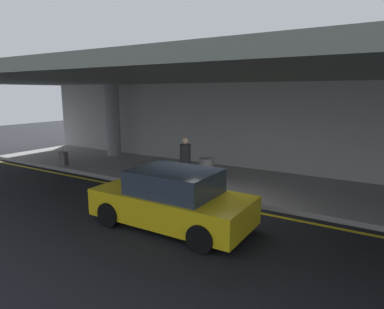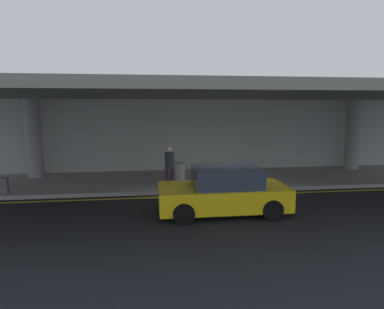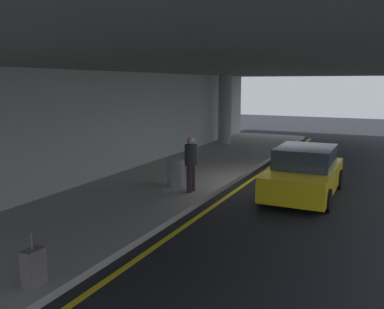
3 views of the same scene
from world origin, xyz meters
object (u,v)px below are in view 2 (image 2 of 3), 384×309
car_yellow_taxi (224,192)px  trash_bin_steel (179,173)px  support_column_far_left (34,138)px  support_column_left_mid (353,135)px  suitcase_upright_primary (3,185)px  traveler_with_luggage (169,164)px

car_yellow_taxi → trash_bin_steel: (-1.13, 3.81, -0.14)m
support_column_far_left → support_column_left_mid: same height
suitcase_upright_primary → trash_bin_steel: 6.86m
trash_bin_steel → traveler_with_luggage: bearing=-120.4°
support_column_far_left → support_column_left_mid: (16.00, 0.00, 0.00)m
support_column_left_mid → car_yellow_taxi: 10.17m
support_column_left_mid → suitcase_upright_primary: size_ratio=4.06×
support_column_far_left → support_column_left_mid: 16.00m
suitcase_upright_primary → traveler_with_luggage: bearing=-18.2°
car_yellow_taxi → traveler_with_luggage: size_ratio=2.44×
support_column_left_mid → car_yellow_taxi: (-8.27, -5.79, -1.26)m
support_column_far_left → car_yellow_taxi: (7.73, -5.79, -1.26)m
suitcase_upright_primary → trash_bin_steel: bearing=-12.0°
car_yellow_taxi → trash_bin_steel: 3.98m
car_yellow_taxi → trash_bin_steel: car_yellow_taxi is taller
car_yellow_taxi → support_column_far_left: bearing=142.8°
support_column_left_mid → suitcase_upright_primary: support_column_left_mid is taller
support_column_far_left → car_yellow_taxi: 9.74m
support_column_left_mid → traveler_with_luggage: support_column_left_mid is taller
support_column_far_left → suitcase_upright_primary: bearing=-93.5°
support_column_far_left → support_column_left_mid: size_ratio=1.00×
support_column_far_left → support_column_left_mid: bearing=0.0°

